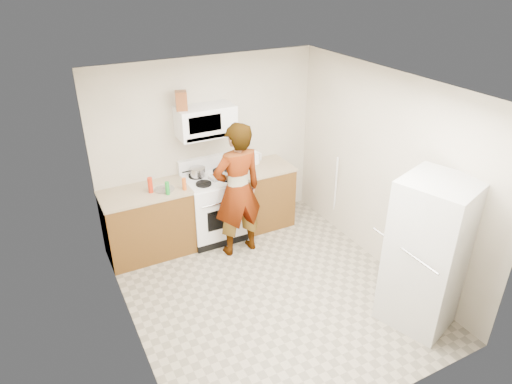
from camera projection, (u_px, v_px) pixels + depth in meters
floor at (270, 292)px, 5.54m from camera, size 3.60×3.60×0.00m
back_wall at (209, 147)px, 6.37m from camera, size 3.20×0.02×2.50m
right_wall at (384, 173)px, 5.61m from camera, size 0.02×3.60×2.50m
cabinet_left at (148, 224)px, 6.08m from camera, size 1.12×0.62×0.90m
counter_left at (144, 193)px, 5.86m from camera, size 1.14×0.64×0.03m
cabinet_right at (262, 196)px, 6.78m from camera, size 0.80×0.62×0.90m
counter_right at (262, 167)px, 6.57m from camera, size 0.82×0.64×0.03m
gas_range at (213, 206)px, 6.44m from camera, size 0.76×0.65×1.13m
microwave at (206, 121)px, 5.98m from camera, size 0.76×0.38×0.40m
person at (238, 191)px, 5.91m from camera, size 0.69×0.47×1.85m
fridge at (428, 254)px, 4.78m from camera, size 0.89×0.89×1.70m
kettle at (255, 158)px, 6.63m from camera, size 0.15×0.15×0.17m
jug at (181, 101)px, 5.69m from camera, size 0.17×0.17×0.24m
saucepan at (198, 172)px, 6.22m from camera, size 0.27×0.27×0.11m
tray at (219, 176)px, 6.21m from camera, size 0.28×0.21×0.05m
bottle_spray at (150, 185)px, 5.79m from camera, size 0.06×0.06×0.21m
bottle_hot_sauce at (184, 184)px, 5.87m from camera, size 0.06×0.06×0.16m
bottle_green_cap at (167, 188)px, 5.75m from camera, size 0.06×0.06×0.17m
pot_lid at (164, 189)px, 5.90m from camera, size 0.30×0.30×0.01m
broom at (335, 192)px, 6.60m from camera, size 0.18×0.20×1.17m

